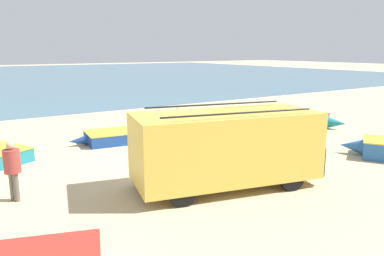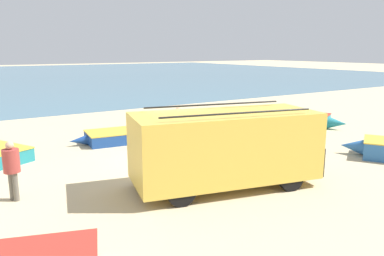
% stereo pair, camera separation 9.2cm
% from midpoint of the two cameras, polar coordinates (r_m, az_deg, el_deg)
% --- Properties ---
extents(ground_plane, '(200.00, 200.00, 0.00)m').
position_cam_midpoint_polar(ground_plane, '(13.43, -2.82, -5.08)').
color(ground_plane, tan).
extents(parked_van, '(5.67, 3.28, 2.32)m').
position_cam_midpoint_polar(parked_van, '(10.76, 5.04, -2.73)').
color(parked_van, gold).
rests_on(parked_van, ground_plane).
extents(fishing_rowboat_1, '(3.83, 3.58, 0.59)m').
position_cam_midpoint_polar(fishing_rowboat_1, '(20.08, 0.03, 1.47)').
color(fishing_rowboat_1, '#1E757F').
rests_on(fishing_rowboat_1, ground_plane).
extents(fishing_rowboat_4, '(4.32, 2.06, 0.49)m').
position_cam_midpoint_polar(fishing_rowboat_4, '(16.56, -10.28, -1.13)').
color(fishing_rowboat_4, navy).
rests_on(fishing_rowboat_4, ground_plane).
extents(fishing_rowboat_5, '(3.31, 4.95, 0.68)m').
position_cam_midpoint_polar(fishing_rowboat_5, '(20.46, 14.58, 1.40)').
color(fishing_rowboat_5, '#1E757F').
rests_on(fishing_rowboat_5, ground_plane).
extents(fisherman_0, '(0.47, 0.47, 1.80)m').
position_cam_midpoint_polar(fisherman_0, '(14.14, -2.23, 0.29)').
color(fisherman_0, '#38383D').
rests_on(fisherman_0, ground_plane).
extents(fisherman_1, '(0.42, 0.42, 1.60)m').
position_cam_midpoint_polar(fisherman_1, '(10.81, -25.94, -5.20)').
color(fisherman_1, '#5B564C').
rests_on(fisherman_1, ground_plane).
extents(fisherman_2, '(0.43, 0.43, 1.65)m').
position_cam_midpoint_polar(fisherman_2, '(14.44, 12.71, -0.11)').
color(fisherman_2, '#38383D').
rests_on(fisherman_2, ground_plane).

